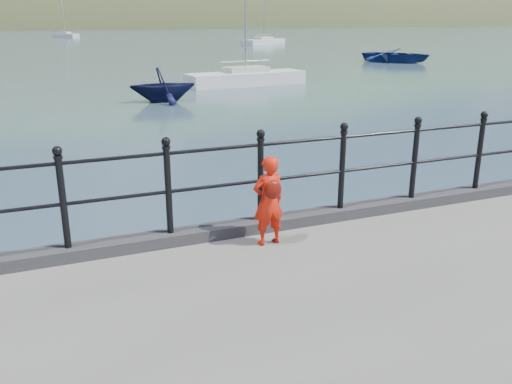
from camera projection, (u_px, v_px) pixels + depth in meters
name	position (u px, v px, depth m)	size (l,w,h in m)	color
ground	(215.00, 300.00, 7.37)	(600.00, 600.00, 0.00)	#2D4251
kerb	(217.00, 231.00, 6.90)	(60.00, 0.30, 0.15)	#28282B
railing	(216.00, 175.00, 6.67)	(18.11, 0.11, 1.20)	black
far_shore	(131.00, 78.00, 238.95)	(830.00, 200.00, 156.00)	#333A21
child	(269.00, 200.00, 6.54)	(0.43, 0.33, 1.12)	red
launch_blue	(396.00, 55.00, 44.82)	(3.96, 5.55, 1.15)	navy
launch_navy	(163.00, 85.00, 24.10)	(2.49, 2.89, 1.52)	black
sailboat_far	(263.00, 42.00, 72.66)	(7.50, 5.77, 10.63)	silver
sailboat_deep	(66.00, 36.00, 95.04)	(4.48, 5.14, 7.93)	beige
sailboat_near	(246.00, 79.00, 30.19)	(6.90, 2.57, 9.19)	silver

